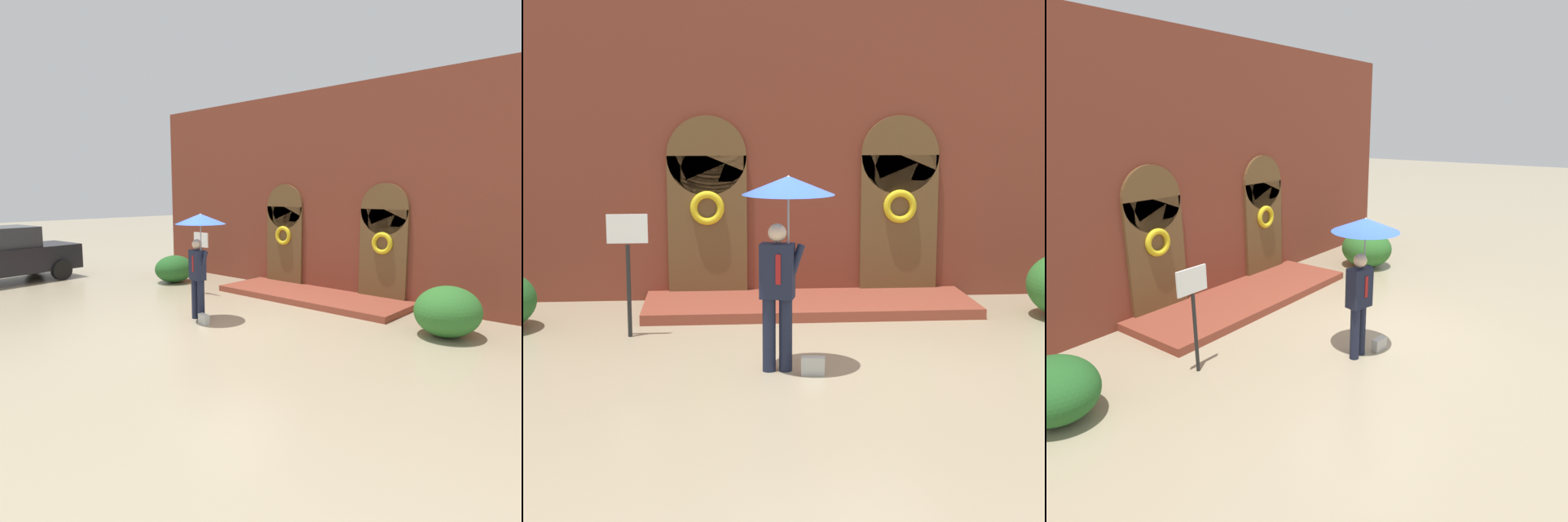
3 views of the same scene
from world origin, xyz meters
TOP-DOWN VIEW (x-y plane):
  - ground_plane at (0.00, 0.00)m, footprint 80.00×80.00m
  - building_facade at (-0.00, 4.15)m, footprint 14.00×2.30m
  - person_with_umbrella at (-0.65, -0.23)m, footprint 1.10×1.10m
  - handbag at (-0.33, -0.43)m, footprint 0.29×0.16m
  - sign_post at (-2.68, 1.57)m, footprint 0.56×0.06m

SIDE VIEW (x-z plane):
  - ground_plane at x=0.00m, z-range 0.00..0.00m
  - handbag at x=-0.33m, z-range 0.00..0.22m
  - sign_post at x=-2.68m, z-range 0.30..2.02m
  - person_with_umbrella at x=-0.65m, z-range 0.73..3.09m
  - building_facade at x=0.00m, z-range -0.12..5.48m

